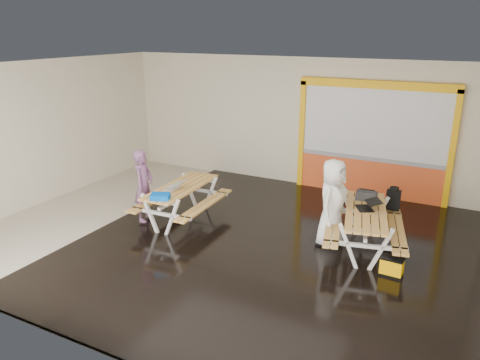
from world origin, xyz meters
The scene contains 14 objects.
room centered at (0.00, 0.00, 1.75)m, with size 10.02×8.02×3.52m.
deck centered at (1.25, 0.00, 0.03)m, with size 7.50×7.98×0.05m, color black.
kiosk centered at (2.20, 3.93, 1.44)m, with size 3.88×0.16×3.00m.
picnic_table_left centered at (-1.17, 0.29, 0.66)m, with size 1.55×2.22×0.87m.
picnic_table_right centered at (2.84, 0.72, 0.66)m, with size 1.94×2.46×0.87m.
person_left centered at (-1.86, -0.15, 0.90)m, with size 0.59×0.39×1.62m, color #6C4366.
person_right centered at (2.18, 0.69, 0.91)m, with size 0.88×0.57×1.80m, color white.
laptop_left centered at (-1.19, 0.06, 0.92)m, with size 0.43×0.39×0.18m.
laptop_right centered at (2.84, 0.81, 0.93)m, with size 0.57×0.55×0.19m.
blue_pouch centered at (-1.07, -0.59, 0.92)m, with size 0.39×0.27×0.11m, color #0050C0.
toolbox centered at (2.71, 1.28, 0.96)m, with size 0.42×0.23×0.24m.
backpack centered at (3.16, 1.84, 0.79)m, with size 0.31×0.21×0.49m.
dark_case centered at (2.11, 0.60, 0.12)m, with size 0.38×0.29×0.14m, color black.
fluke_bag centered at (3.53, -0.09, 0.22)m, with size 0.41×0.28×0.34m.
Camera 1 is at (4.53, -7.82, 4.23)m, focal length 34.90 mm.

